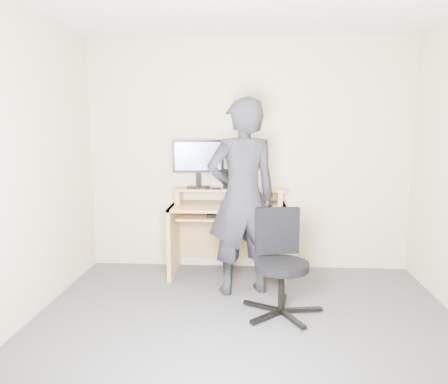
# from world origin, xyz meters

# --- Properties ---
(ground) EXTENTS (3.50, 3.50, 0.00)m
(ground) POSITION_xyz_m (0.00, 0.00, 0.00)
(ground) COLOR #545459
(ground) RESTS_ON ground
(back_wall) EXTENTS (3.50, 0.02, 2.50)m
(back_wall) POSITION_xyz_m (0.00, 1.75, 1.25)
(back_wall) COLOR beige
(back_wall) RESTS_ON ground
(desk) EXTENTS (1.20, 0.60, 0.91)m
(desk) POSITION_xyz_m (-0.20, 1.53, 0.55)
(desk) COLOR tan
(desk) RESTS_ON ground
(monitor) EXTENTS (0.54, 0.15, 0.51)m
(monitor) POSITION_xyz_m (-0.53, 1.58, 1.22)
(monitor) COLOR black
(monitor) RESTS_ON desk
(external_drive) EXTENTS (0.07, 0.13, 0.20)m
(external_drive) POSITION_xyz_m (-0.23, 1.60, 1.01)
(external_drive) COLOR black
(external_drive) RESTS_ON desk
(travel_mug) EXTENTS (0.08, 0.08, 0.17)m
(travel_mug) POSITION_xyz_m (-0.04, 1.61, 0.99)
(travel_mug) COLOR silver
(travel_mug) RESTS_ON desk
(smartphone) EXTENTS (0.08, 0.14, 0.01)m
(smartphone) POSITION_xyz_m (0.06, 1.55, 0.92)
(smartphone) COLOR black
(smartphone) RESTS_ON desk
(charger) EXTENTS (0.05, 0.05, 0.03)m
(charger) POSITION_xyz_m (-0.42, 1.50, 0.93)
(charger) COLOR black
(charger) RESTS_ON desk
(headphones) EXTENTS (0.19, 0.19, 0.06)m
(headphones) POSITION_xyz_m (-0.49, 1.63, 0.92)
(headphones) COLOR silver
(headphones) RESTS_ON desk
(keyboard) EXTENTS (0.47, 0.21, 0.03)m
(keyboard) POSITION_xyz_m (-0.18, 1.36, 0.67)
(keyboard) COLOR black
(keyboard) RESTS_ON desk
(mouse) EXTENTS (0.11, 0.09, 0.04)m
(mouse) POSITION_xyz_m (0.21, 1.35, 0.77)
(mouse) COLOR black
(mouse) RESTS_ON desk
(office_chair) EXTENTS (0.67, 0.67, 0.85)m
(office_chair) POSITION_xyz_m (0.29, 0.54, 0.47)
(office_chair) COLOR black
(office_chair) RESTS_ON ground
(person) EXTENTS (0.77, 0.62, 1.82)m
(person) POSITION_xyz_m (-0.04, 0.97, 0.91)
(person) COLOR black
(person) RESTS_ON ground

